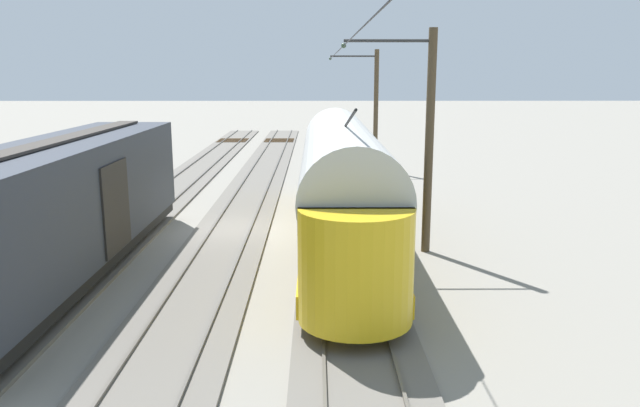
% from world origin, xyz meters
% --- Properties ---
extents(ground_plane, '(220.00, 220.00, 0.00)m').
position_xyz_m(ground_plane, '(0.00, 0.00, 0.00)').
color(ground_plane, gray).
extents(track_streetcar_siding, '(2.80, 80.00, 0.18)m').
position_xyz_m(track_streetcar_siding, '(-4.04, -0.31, 0.05)').
color(track_streetcar_siding, '#666059').
rests_on(track_streetcar_siding, ground).
extents(track_adjacent_siding, '(2.80, 80.00, 0.18)m').
position_xyz_m(track_adjacent_siding, '(0.00, -0.31, 0.05)').
color(track_adjacent_siding, '#666059').
rests_on(track_adjacent_siding, ground).
extents(track_third_siding, '(2.80, 80.00, 0.18)m').
position_xyz_m(track_third_siding, '(4.04, -0.31, 0.05)').
color(track_third_siding, '#666059').
rests_on(track_third_siding, ground).
extents(vintage_streetcar, '(2.65, 17.57, 4.90)m').
position_xyz_m(vintage_streetcar, '(-4.04, 1.98, 2.26)').
color(vintage_streetcar, gold).
rests_on(vintage_streetcar, ground).
extents(boxcar_adjacent, '(2.96, 14.60, 3.85)m').
position_xyz_m(boxcar_adjacent, '(4.03, 5.19, 2.17)').
color(boxcar_adjacent, '#2D333D').
rests_on(boxcar_adjacent, ground).
extents(catenary_pole_foreground, '(3.00, 0.28, 7.22)m').
position_xyz_m(catenary_pole_foreground, '(-6.74, -15.14, 3.78)').
color(catenary_pole_foreground, '#4C3D28').
rests_on(catenary_pole_foreground, ground).
extents(catenary_pole_mid_near, '(3.00, 0.28, 7.22)m').
position_xyz_m(catenary_pole_mid_near, '(-6.74, 2.69, 3.78)').
color(catenary_pole_mid_near, '#4C3D28').
rests_on(catenary_pole_mid_near, ground).
extents(overhead_wire_run, '(2.80, 39.66, 0.18)m').
position_xyz_m(overhead_wire_run, '(-4.10, 1.92, 6.67)').
color(overhead_wire_run, black).
rests_on(overhead_wire_run, ground).
extents(switch_stand, '(0.50, 0.30, 1.24)m').
position_xyz_m(switch_stand, '(-5.29, -11.05, 0.70)').
color(switch_stand, black).
rests_on(switch_stand, ground).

